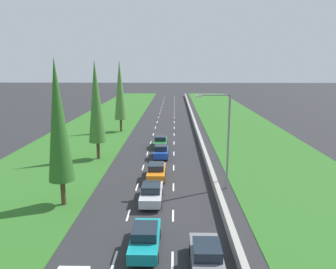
% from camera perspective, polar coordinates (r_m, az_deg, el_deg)
% --- Properties ---
extents(ground_plane, '(300.00, 300.00, 0.00)m').
position_cam_1_polar(ground_plane, '(63.49, -0.48, 1.72)').
color(ground_plane, '#28282B').
rests_on(ground_plane, ground).
extents(grass_verge_left, '(14.00, 140.00, 0.04)m').
position_cam_1_polar(grass_verge_left, '(65.09, -11.69, 1.74)').
color(grass_verge_left, '#2D6623').
rests_on(grass_verge_left, ground).
extents(grass_verge_right, '(14.00, 140.00, 0.04)m').
position_cam_1_polar(grass_verge_right, '(64.68, 12.33, 1.65)').
color(grass_verge_right, '#2D6623').
rests_on(grass_verge_right, ground).
extents(median_barrier, '(0.44, 120.00, 0.85)m').
position_cam_1_polar(median_barrier, '(63.50, 4.67, 2.07)').
color(median_barrier, '#9E9B93').
rests_on(median_barrier, ground).
extents(lane_markings, '(3.64, 116.00, 0.01)m').
position_cam_1_polar(lane_markings, '(63.49, -0.48, 1.72)').
color(lane_markings, white).
rests_on(lane_markings, ground).
extents(teal_sedan_centre_lane, '(1.82, 4.50, 1.64)m').
position_cam_1_polar(teal_sedan_centre_lane, '(21.52, -4.02, -17.67)').
color(teal_sedan_centre_lane, teal).
rests_on(teal_sedan_centre_lane, ground).
extents(silver_sedan_centre_lane, '(1.82, 4.50, 1.64)m').
position_cam_1_polar(silver_sedan_centre_lane, '(28.15, -2.92, -10.19)').
color(silver_sedan_centre_lane, silver).
rests_on(silver_sedan_centre_lane, ground).
extents(orange_sedan_centre_lane, '(1.82, 4.50, 1.64)m').
position_cam_1_polar(orange_sedan_centre_lane, '(33.58, -2.04, -6.42)').
color(orange_sedan_centre_lane, orange).
rests_on(orange_sedan_centre_lane, ground).
extents(blue_hatchback_centre_lane, '(1.74, 3.90, 1.72)m').
position_cam_1_polar(blue_hatchback_centre_lane, '(40.82, -1.21, -3.00)').
color(blue_hatchback_centre_lane, '#1E47B7').
rests_on(blue_hatchback_centre_lane, ground).
extents(green_sedan_centre_lane, '(1.82, 4.50, 1.64)m').
position_cam_1_polar(green_sedan_centre_lane, '(46.18, -1.31, -1.23)').
color(green_sedan_centre_lane, '#237A33').
rests_on(green_sedan_centre_lane, ground).
extents(grey_sedan_right_lane, '(1.82, 4.50, 1.64)m').
position_cam_1_polar(grey_sedan_right_lane, '(19.87, 6.77, -20.50)').
color(grey_sedan_right_lane, slate).
rests_on(grey_sedan_right_lane, ground).
extents(poplar_tree_second, '(2.10, 2.10, 12.13)m').
position_cam_1_polar(poplar_tree_second, '(27.25, -18.71, 2.23)').
color(poplar_tree_second, '#4C3823').
rests_on(poplar_tree_second, ground).
extents(poplar_tree_third, '(2.10, 2.10, 12.16)m').
position_cam_1_polar(poplar_tree_third, '(40.17, -12.51, 5.62)').
color(poplar_tree_third, '#4C3823').
rests_on(poplar_tree_third, ground).
extents(poplar_tree_fourth, '(2.11, 2.11, 12.32)m').
position_cam_1_polar(poplar_tree_fourth, '(56.63, -8.42, 7.68)').
color(poplar_tree_fourth, '#4C3823').
rests_on(poplar_tree_fourth, ground).
extents(street_light_mast, '(3.20, 0.28, 9.00)m').
position_cam_1_polar(street_light_mast, '(30.21, 9.92, -0.01)').
color(street_light_mast, gray).
rests_on(street_light_mast, ground).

